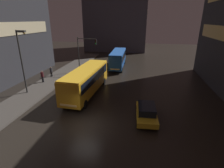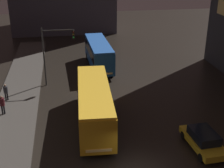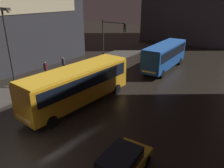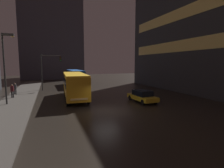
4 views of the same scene
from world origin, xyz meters
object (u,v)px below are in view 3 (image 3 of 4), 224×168
(pedestrian_near, at_px, (45,68))
(street_lamp_sidewalk, at_px, (8,37))
(pedestrian_mid, at_px, (63,62))
(bus_near, at_px, (78,82))
(traffic_light_main, at_px, (111,37))
(bus_far, at_px, (165,54))
(car_taxi, at_px, (120,165))

(pedestrian_near, distance_m, street_lamp_sidewalk, 5.74)
(pedestrian_mid, height_order, street_lamp_sidewalk, street_lamp_sidewalk)
(bus_near, distance_m, street_lamp_sidewalk, 8.31)
(pedestrian_near, bearing_deg, bus_near, -149.84)
(traffic_light_main, bearing_deg, street_lamp_sidewalk, -112.86)
(pedestrian_near, height_order, traffic_light_main, traffic_light_main)
(bus_near, xyz_separation_m, pedestrian_near, (-7.88, 2.76, -0.85))
(bus_far, relative_size, car_taxi, 2.11)
(bus_near, bearing_deg, pedestrian_near, -16.19)
(pedestrian_near, bearing_deg, traffic_light_main, -77.08)
(bus_near, distance_m, bus_far, 13.87)
(car_taxi, relative_size, pedestrian_near, 2.50)
(bus_far, bearing_deg, pedestrian_mid, 37.00)
(bus_far, xyz_separation_m, street_lamp_sidewalk, (-9.58, -14.98, 3.27))
(bus_near, bearing_deg, street_lamp_sidewalk, 12.58)
(pedestrian_near, height_order, street_lamp_sidewalk, street_lamp_sidewalk)
(traffic_light_main, bearing_deg, pedestrian_near, -126.52)
(bus_near, height_order, bus_far, bus_near)
(pedestrian_near, relative_size, street_lamp_sidewalk, 0.23)
(bus_far, height_order, car_taxi, bus_far)
(street_lamp_sidewalk, bearing_deg, bus_near, 9.50)
(pedestrian_mid, height_order, traffic_light_main, traffic_light_main)
(bus_near, xyz_separation_m, car_taxi, (7.53, -4.85, -1.34))
(bus_near, relative_size, pedestrian_mid, 6.41)
(pedestrian_mid, bearing_deg, traffic_light_main, -67.46)
(traffic_light_main, relative_size, street_lamp_sidewalk, 0.81)
(bus_far, bearing_deg, car_taxi, 104.65)
(bus_near, distance_m, car_taxi, 9.06)
(car_taxi, xyz_separation_m, pedestrian_near, (-15.41, 7.60, 0.49))
(bus_far, height_order, pedestrian_mid, bus_far)
(bus_far, xyz_separation_m, car_taxi, (5.50, -18.57, -1.30))
(pedestrian_near, bearing_deg, bus_far, -82.68)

